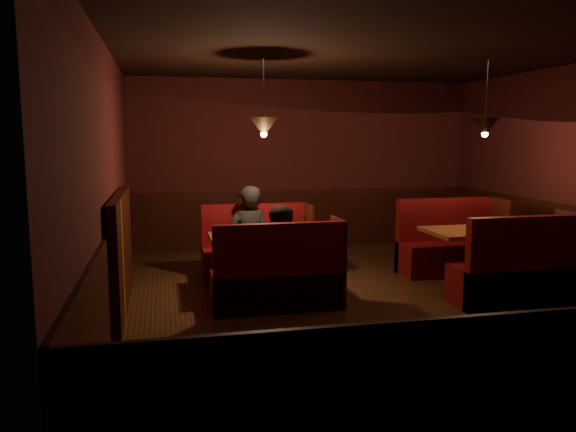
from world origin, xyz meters
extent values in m
cube|color=#341F13|center=(0.00, 0.00, -0.01)|extent=(6.00, 7.00, 0.01)
cube|color=black|center=(0.00, 0.00, 2.90)|extent=(6.00, 7.00, 0.01)
cube|color=#45151A|center=(0.00, 3.50, 1.45)|extent=(6.00, 0.01, 2.90)
cube|color=#45151A|center=(-3.00, 0.00, 1.45)|extent=(0.01, 7.00, 2.90)
cube|color=black|center=(0.00, 3.48, 0.50)|extent=(6.00, 0.04, 1.00)
cube|color=black|center=(-2.98, 0.00, 0.50)|extent=(0.04, 7.00, 1.00)
cube|color=black|center=(-2.92, 0.40, 0.65)|extent=(0.10, 2.20, 1.30)
cube|color=#C58010|center=(-2.87, -0.15, 0.65)|extent=(0.01, 0.12, 1.30)
cylinder|color=#333333|center=(-1.23, 0.71, 2.45)|extent=(0.01, 0.01, 0.80)
cone|color=black|center=(-1.23, 0.71, 2.05)|extent=(0.34, 0.34, 0.22)
sphere|color=#FFBF72|center=(-1.23, 0.71, 1.96)|extent=(0.08, 0.08, 0.08)
cylinder|color=#333333|center=(1.49, 0.32, 2.45)|extent=(0.01, 0.01, 0.80)
cone|color=black|center=(1.49, 0.32, 2.05)|extent=(0.34, 0.34, 0.22)
sphere|color=#FFBF72|center=(1.49, 0.32, 1.96)|extent=(0.08, 0.08, 0.08)
cube|color=brown|center=(-1.23, 0.71, 0.69)|extent=(1.34, 0.81, 0.05)
cylinder|color=black|center=(-1.23, 0.71, 0.34)|extent=(0.13, 0.13, 0.67)
cylinder|color=black|center=(-1.23, 0.71, 0.02)|extent=(0.54, 0.54, 0.04)
cylinder|color=silver|center=(-1.23, 0.57, 0.73)|extent=(0.27, 0.27, 0.02)
cube|color=black|center=(-1.16, 0.58, 0.75)|extent=(0.09, 0.08, 0.03)
ellipsoid|color=silver|center=(-1.23, 0.56, 0.76)|extent=(0.07, 0.07, 0.05)
cube|color=tan|center=(-1.15, 0.51, 0.75)|extent=(0.08, 0.07, 0.03)
cylinder|color=silver|center=(-1.24, 0.55, 0.74)|extent=(0.10, 0.08, 0.01)
cylinder|color=silver|center=(-1.35, 0.89, 0.73)|extent=(0.25, 0.25, 0.01)
ellipsoid|color=beige|center=(-1.31, 0.88, 0.76)|extent=(0.10, 0.10, 0.05)
cube|color=silver|center=(-1.37, 0.86, 0.73)|extent=(0.19, 0.05, 0.00)
cylinder|color=white|center=(-0.98, 0.70, 0.76)|extent=(0.05, 0.05, 0.08)
cylinder|color=white|center=(-0.76, 0.92, 0.79)|extent=(0.07, 0.07, 0.14)
cylinder|color=white|center=(-0.76, 0.52, 0.79)|extent=(0.07, 0.07, 0.14)
cylinder|color=#47230F|center=(-0.70, 0.76, 0.79)|extent=(0.06, 0.06, 0.15)
cylinder|color=#47230F|center=(-0.70, 0.76, 0.90)|extent=(0.02, 0.02, 0.07)
ellipsoid|color=white|center=(-0.91, 0.60, 0.74)|extent=(0.11, 0.10, 0.04)
cube|color=#58080E|center=(-1.23, 1.40, 0.22)|extent=(1.44, 0.53, 0.43)
cube|color=#58080E|center=(-1.23, 1.61, 0.50)|extent=(1.44, 0.11, 1.01)
cube|color=black|center=(-0.50, 1.40, 0.50)|extent=(0.04, 0.53, 1.01)
cube|color=#58080E|center=(-1.23, 0.02, 0.22)|extent=(1.44, 0.53, 0.43)
cube|color=#58080E|center=(-1.23, -0.19, 0.50)|extent=(1.44, 0.11, 1.01)
cube|color=black|center=(-0.50, 0.02, 0.50)|extent=(0.04, 0.53, 1.01)
cube|color=brown|center=(1.49, 0.32, 0.73)|extent=(1.34, 0.86, 0.05)
cylinder|color=black|center=(1.49, 0.32, 0.35)|extent=(0.14, 0.14, 0.70)
cylinder|color=black|center=(1.49, 0.32, 0.02)|extent=(0.56, 0.56, 0.04)
cube|color=#58080E|center=(1.49, 1.05, 0.23)|extent=(1.44, 0.55, 0.45)
cube|color=#58080E|center=(1.49, 1.27, 0.53)|extent=(1.44, 0.12, 1.06)
cube|color=black|center=(2.23, 1.05, 0.53)|extent=(0.04, 0.55, 1.06)
cube|color=#58080E|center=(1.49, -0.41, 0.23)|extent=(1.44, 0.55, 0.45)
cube|color=#58080E|center=(1.49, -0.62, 0.53)|extent=(1.44, 0.12, 1.06)
cube|color=black|center=(2.23, -0.41, 0.53)|extent=(0.04, 0.55, 1.06)
imported|color=black|center=(-1.33, 1.37, 0.82)|extent=(0.66, 0.49, 1.63)
imported|color=black|center=(-1.10, 0.13, 0.75)|extent=(0.78, 0.64, 1.50)
camera|label=1|loc=(-2.44, -6.03, 1.93)|focal=35.00mm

